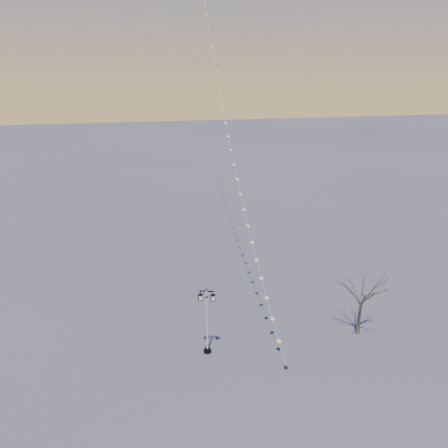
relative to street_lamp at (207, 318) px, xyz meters
name	(u,v)px	position (x,y,z in m)	size (l,w,h in m)	color
ground	(271,371)	(3.36, -2.76, -2.55)	(300.00, 300.00, 0.00)	#565657
street_lamp	(207,318)	(0.00, 0.00, 0.00)	(1.13, 0.63, 4.60)	black
bare_tree	(362,293)	(10.53, -0.44, 0.60)	(2.73, 2.73, 4.53)	#4E4033
kite_train	(228,105)	(6.01, 18.17, 11.65)	(3.97, 42.36, 28.61)	black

